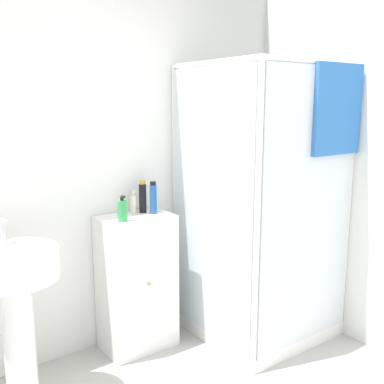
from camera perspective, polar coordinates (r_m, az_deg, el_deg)
name	(u,v)px	position (r m, az deg, el deg)	size (l,w,h in m)	color
wall_back	(57,163)	(2.83, -16.72, 3.55)	(6.40, 0.06, 2.50)	white
shower_enclosure	(261,264)	(3.16, 8.72, -9.03)	(0.87, 0.90, 1.86)	white
vanity_cabinet	(137,282)	(3.03, -7.02, -11.31)	(0.46, 0.33, 0.90)	white
sink	(16,296)	(2.51, -21.50, -12.21)	(0.45, 0.45, 1.02)	white
soap_dispenser	(122,210)	(2.76, -8.84, -2.33)	(0.06, 0.06, 0.16)	green
shampoo_bottle_tall_black	(143,197)	(2.95, -6.29, -0.63)	(0.05, 0.05, 0.21)	black
shampoo_bottle_blue	(153,198)	(2.92, -4.95, -0.77)	(0.05, 0.05, 0.21)	#1E4C93
lotion_bottle_white	(133,204)	(2.94, -7.47, -1.49)	(0.04, 0.04, 0.15)	beige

